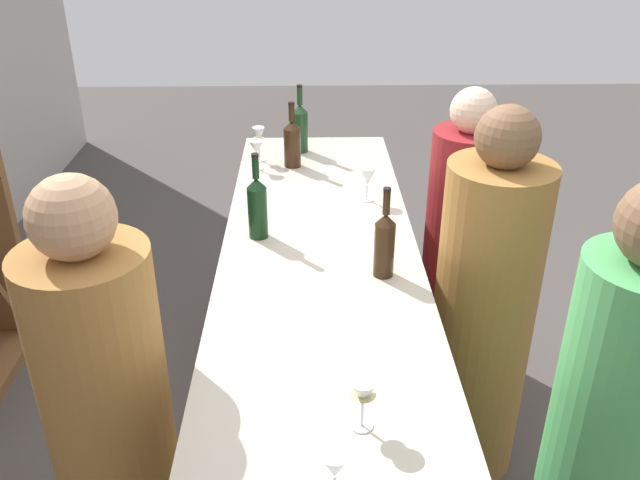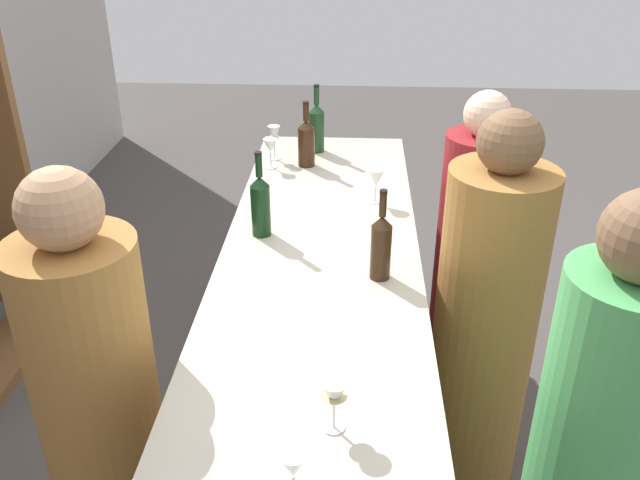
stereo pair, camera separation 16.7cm
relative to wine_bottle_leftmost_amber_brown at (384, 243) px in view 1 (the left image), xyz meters
The scene contains 15 objects.
ground_plane 1.13m from the wine_bottle_leftmost_amber_brown, 52.21° to the left, with size 12.00×12.00×0.00m, color #4C4744.
bar_counter 0.67m from the wine_bottle_leftmost_amber_brown, 52.21° to the left, with size 2.54×0.73×0.98m.
wine_bottle_leftmost_amber_brown is the anchor object (origin of this frame).
wine_bottle_second_left_dark_green 0.54m from the wine_bottle_leftmost_amber_brown, 56.46° to the left, with size 0.07×0.07×0.34m.
wine_bottle_center_amber_brown 1.08m from the wine_bottle_leftmost_amber_brown, 17.71° to the left, with size 0.08×0.08×0.31m.
wine_bottle_second_right_olive_green 1.26m from the wine_bottle_leftmost_amber_brown, 13.33° to the left, with size 0.08×0.08×0.34m.
wine_glass_near_left 0.62m from the wine_bottle_leftmost_amber_brown, ahead, with size 0.07×0.07×0.15m.
wine_glass_near_center 0.75m from the wine_bottle_leftmost_amber_brown, 169.94° to the left, with size 0.08×0.08×0.15m.
wine_glass_near_right 0.99m from the wine_bottle_leftmost_amber_brown, 167.88° to the left, with size 0.07×0.07×0.15m.
wine_glass_far_left 1.21m from the wine_bottle_leftmost_amber_brown, 24.00° to the left, with size 0.06×0.06×0.17m.
wine_glass_far_center 1.11m from the wine_bottle_leftmost_amber_brown, 26.61° to the left, with size 0.07×0.07×0.14m.
person_left_guest 1.03m from the wine_bottle_leftmost_amber_brown, 29.92° to the right, with size 0.39×0.39×1.41m.
person_center_guest 0.58m from the wine_bottle_leftmost_amber_brown, 72.98° to the right, with size 0.47×0.47×1.54m.
person_right_guest 0.92m from the wine_bottle_leftmost_amber_brown, 137.66° to the right, with size 0.38×0.38×1.59m.
person_server_behind 1.05m from the wine_bottle_leftmost_amber_brown, 117.95° to the left, with size 0.41×0.41×1.54m.
Camera 1 is at (-2.15, 0.05, 2.17)m, focal length 37.57 mm.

